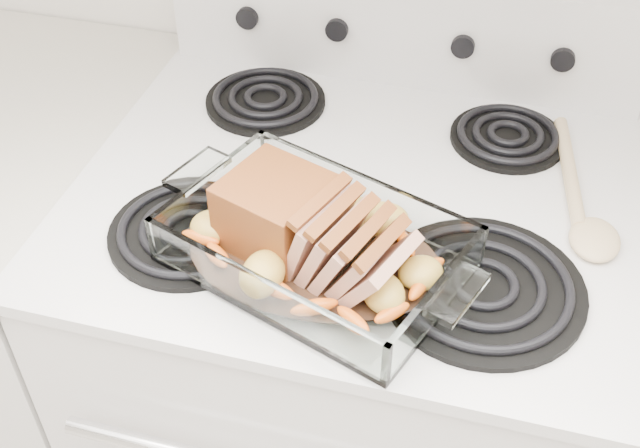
% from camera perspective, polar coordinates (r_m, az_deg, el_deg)
% --- Properties ---
extents(electric_range, '(0.78, 0.70, 1.12)m').
position_cam_1_polar(electric_range, '(1.46, 2.22, -11.12)').
color(electric_range, silver).
rests_on(electric_range, ground).
extents(counter_left, '(0.58, 0.68, 0.93)m').
position_cam_1_polar(counter_left, '(1.68, -20.54, -6.01)').
color(counter_left, silver).
rests_on(counter_left, ground).
extents(baking_dish, '(0.34, 0.23, 0.07)m').
position_cam_1_polar(baking_dish, '(0.98, -0.31, -2.04)').
color(baking_dish, white).
rests_on(baking_dish, electric_range).
extents(pork_roast, '(0.24, 0.12, 0.09)m').
position_cam_1_polar(pork_roast, '(0.96, -1.65, -0.32)').
color(pork_roast, brown).
rests_on(pork_roast, baking_dish).
extents(roast_vegetables, '(0.33, 0.18, 0.04)m').
position_cam_1_polar(roast_vegetables, '(1.00, -0.00, -0.40)').
color(roast_vegetables, orange).
rests_on(roast_vegetables, baking_dish).
extents(wooden_spoon, '(0.10, 0.30, 0.02)m').
position_cam_1_polar(wooden_spoon, '(1.13, 18.20, 1.09)').
color(wooden_spoon, '#E5C486').
rests_on(wooden_spoon, electric_range).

